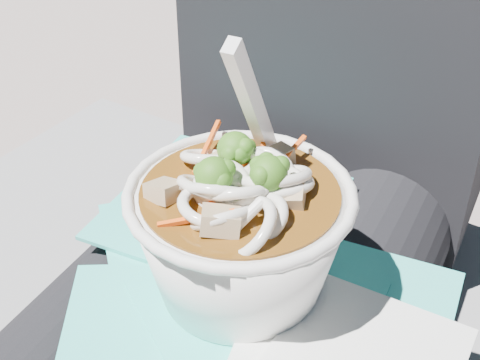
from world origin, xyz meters
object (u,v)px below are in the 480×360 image
at_px(lap, 216,340).
at_px(person_body, 260,256).
at_px(udon_bowl, 240,227).
at_px(plastic_bag, 238,285).

xyz_separation_m(lap, person_body, (0.00, 0.09, 0.03)).
bearing_deg(lap, person_body, 90.00).
distance_m(lap, udon_bowl, 0.16).
distance_m(person_body, plastic_bag, 0.11).
xyz_separation_m(plastic_bag, udon_bowl, (0.01, -0.01, 0.07)).
bearing_deg(udon_bowl, plastic_bag, 127.11).
relative_size(person_body, udon_bowl, 4.63).
bearing_deg(udon_bowl, lap, 161.48).
relative_size(lap, person_body, 0.49).
bearing_deg(lap, udon_bowl, -18.52).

